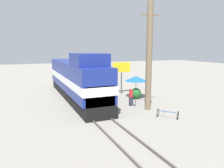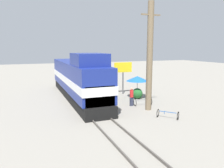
{
  "view_description": "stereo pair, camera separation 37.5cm",
  "coord_description": "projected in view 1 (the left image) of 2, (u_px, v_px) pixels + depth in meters",
  "views": [
    {
      "loc": [
        -5.43,
        -18.24,
        5.45
      ],
      "look_at": [
        1.2,
        -2.49,
        2.59
      ],
      "focal_mm": 35.0,
      "sensor_mm": 36.0,
      "label": 1
    },
    {
      "loc": [
        -5.08,
        -18.38,
        5.45
      ],
      "look_at": [
        1.2,
        -2.49,
        2.59
      ],
      "focal_mm": 35.0,
      "sensor_mm": 36.0,
      "label": 2
    }
  ],
  "objects": [
    {
      "name": "bicycle",
      "position": [
        142.0,
        101.0,
        20.82
      ],
      "size": [
        1.72,
        0.88,
        0.7
      ],
      "rotation": [
        0.0,
        0.0,
        1.46
      ],
      "color": "black",
      "rests_on": "ground_plane"
    },
    {
      "name": "locomotive",
      "position": [
        77.0,
        80.0,
        23.09
      ],
      "size": [
        2.84,
        16.51,
        4.96
      ],
      "color": "black",
      "rests_on": "ground_plane"
    },
    {
      "name": "billboard_sign",
      "position": [
        121.0,
        70.0,
        25.57
      ],
      "size": [
        2.23,
        0.12,
        3.75
      ],
      "color": "#595959",
      "rests_on": "ground_plane"
    },
    {
      "name": "utility_pole",
      "position": [
        149.0,
        57.0,
        18.71
      ],
      "size": [
        1.8,
        0.52,
        9.25
      ],
      "color": "#726047",
      "rests_on": "ground_plane"
    },
    {
      "name": "shrub_cluster",
      "position": [
        136.0,
        93.0,
        23.58
      ],
      "size": [
        1.13,
        1.13,
        1.13
      ],
      "primitive_type": "sphere",
      "color": "#236028",
      "rests_on": "ground_plane"
    },
    {
      "name": "person_bystander",
      "position": [
        131.0,
        96.0,
        20.55
      ],
      "size": [
        0.34,
        0.34,
        1.76
      ],
      "color": "#2D3347",
      "rests_on": "ground_plane"
    },
    {
      "name": "rail_near",
      "position": [
        81.0,
        109.0,
        19.27
      ],
      "size": [
        0.08,
        31.5,
        0.15
      ],
      "primitive_type": "cube",
      "color": "#4C4742",
      "rests_on": "ground_plane"
    },
    {
      "name": "vendor_umbrella",
      "position": [
        136.0,
        79.0,
        23.68
      ],
      "size": [
        2.42,
        2.42,
        2.4
      ],
      "color": "#4C4C4C",
      "rests_on": "ground_plane"
    },
    {
      "name": "bicycle_spare",
      "position": [
        168.0,
        114.0,
        17.05
      ],
      "size": [
        1.54,
        1.63,
        0.64
      ],
      "rotation": [
        0.0,
        0.0,
        -2.42
      ],
      "color": "black",
      "rests_on": "ground_plane"
    },
    {
      "name": "ground_plane",
      "position": [
        89.0,
        109.0,
        19.56
      ],
      "size": [
        120.0,
        120.0,
        0.0
      ],
      "primitive_type": "plane",
      "color": "gray"
    },
    {
      "name": "rail_far",
      "position": [
        96.0,
        107.0,
        19.82
      ],
      "size": [
        0.08,
        31.5,
        0.15
      ],
      "primitive_type": "cube",
      "color": "#4C4742",
      "rests_on": "ground_plane"
    }
  ]
}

